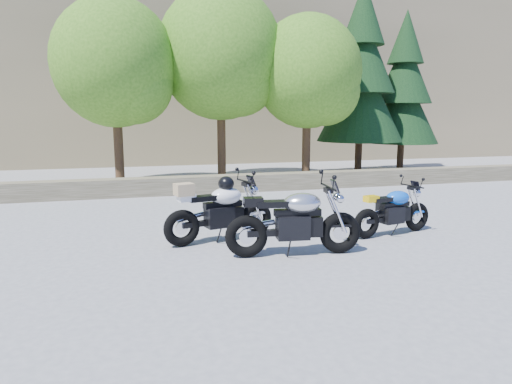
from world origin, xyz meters
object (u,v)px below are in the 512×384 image
(silver_bike, at_px, (295,222))
(blue_bike, at_px, (393,211))
(backpack, at_px, (382,209))
(white_bike, at_px, (220,210))

(silver_bike, xyz_separation_m, blue_bike, (2.24, 0.73, -0.10))
(silver_bike, bearing_deg, backpack, 43.85)
(white_bike, bearing_deg, backpack, 1.23)
(silver_bike, relative_size, white_bike, 1.07)
(backpack, bearing_deg, silver_bike, -151.84)
(white_bike, bearing_deg, blue_bike, -21.26)
(blue_bike, height_order, backpack, blue_bike)
(blue_bike, xyz_separation_m, backpack, (0.65, 1.47, -0.29))
(white_bike, height_order, blue_bike, white_bike)
(white_bike, xyz_separation_m, backpack, (3.89, 1.06, -0.41))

